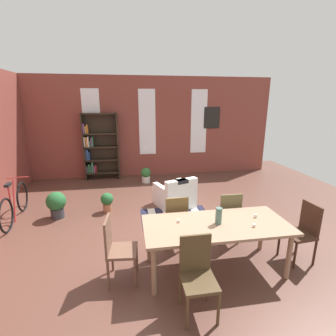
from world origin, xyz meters
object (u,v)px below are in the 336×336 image
Objects in this scene: dining_chair_near_left at (197,273)px; potted_plant_window at (107,201)px; dining_chair_head_right at (303,230)px; armchair_white at (175,195)px; bookshelf_tall at (99,147)px; bicycle_second at (15,204)px; dining_chair_far_right at (228,215)px; dining_table at (216,229)px; potted_plant_by_shelf at (146,175)px; dining_chair_head_left at (117,247)px; vase_on_table at (219,216)px; potted_plant_corner at (56,204)px; dining_chair_far_left at (175,219)px.

potted_plant_window is at bearing 113.02° from dining_chair_near_left.
armchair_white is at bearing 123.61° from dining_chair_head_right.
bicycle_second is at bearing -118.42° from bookshelf_tall.
dining_chair_head_right is at bearing -23.67° from bicycle_second.
armchair_white is at bearing 110.27° from dining_chair_far_right.
dining_chair_near_left reaches higher than potted_plant_window.
bookshelf_tall reaches higher than dining_table.
bookshelf_tall is at bearing 61.58° from bicycle_second.
dining_chair_head_left is at bearing -99.35° from potted_plant_by_shelf.
vase_on_table reaches higher than dining_chair_far_right.
dining_table is 4.46× the size of potted_plant_by_shelf.
vase_on_table is 0.52× the size of potted_plant_by_shelf.
vase_on_table is 0.54× the size of potted_plant_window.
dining_table and armchair_white have the same top height.
armchair_white is 0.61× the size of bicycle_second.
dining_chair_head_left is at bearing -81.48° from bookshelf_tall.
potted_plant_corner is (-4.24, 2.17, -0.18)m from dining_chair_head_right.
dining_chair_far_left is 2.08m from potted_plant_window.
armchair_white is at bearing 61.67° from dining_chair_head_left.
dining_chair_far_right is at bearing -58.35° from bookshelf_tall.
dining_chair_near_left is 0.93× the size of armchair_white.
dining_chair_head_right reaches higher than bicycle_second.
dining_chair_head_right is 2.02m from dining_chair_far_left.
bookshelf_tall is 3.21m from bicycle_second.
dining_chair_head_right reaches higher than potted_plant_by_shelf.
potted_plant_corner is at bearing -102.76° from bookshelf_tall.
armchair_white is (-0.15, 2.38, -0.40)m from dining_table.
vase_on_table is 0.93m from dining_chair_near_left.
dining_chair_near_left is 1.18m from dining_chair_head_left.
dining_chair_head_right is at bearing -27.16° from potted_plant_corner.
dining_table is at bearing -179.75° from dining_chair_head_right.
potted_plant_window is (1.91, 0.08, -0.09)m from bicycle_second.
dining_chair_head_right reaches higher than dining_table.
dining_chair_far_right is 1.00× the size of dining_chair_head_left.
dining_chair_head_right is 1.17m from dining_chair_far_right.
potted_plant_corner is at bearing 122.44° from dining_chair_head_left.
vase_on_table is 1.50m from dining_chair_head_left.
dining_chair_far_left is 2.78m from potted_plant_corner.
dining_chair_near_left is 1.00× the size of dining_chair_far_right.
armchair_white is 2.67m from potted_plant_corner.
dining_chair_head_left reaches higher than armchair_white.
dining_chair_head_right is (1.40, 0.01, -0.36)m from vase_on_table.
vase_on_table is 0.11× the size of bookshelf_tall.
dining_chair_far_right reaches higher than potted_plant_corner.
dining_chair_near_left is (-1.90, -0.70, 0.00)m from dining_chair_head_right.
bicycle_second is (-3.19, 1.55, -0.17)m from dining_chair_far_left.
bicycle_second is 3.61m from potted_plant_by_shelf.
armchair_white is at bearing 2.28° from potted_plant_window.
dining_chair_head_left is 2.09× the size of potted_plant_window.
vase_on_table reaches higher than dining_table.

